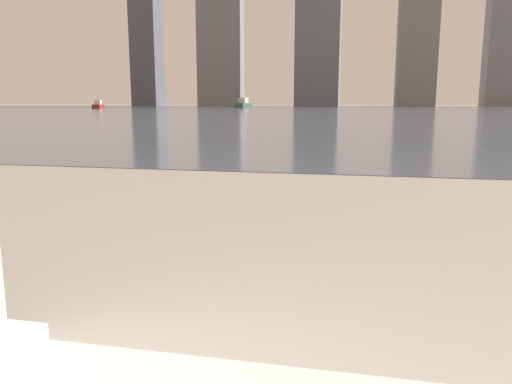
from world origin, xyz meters
TOP-DOWN VIEW (x-y plane):
  - harbor_water at (0.00, 62.00)m, footprint 180.00×110.00m
  - harbor_boat_0 at (-19.15, 81.35)m, footprint 2.07×4.51m
  - harbor_boat_2 at (-38.16, 68.39)m, footprint 1.97×3.43m
  - skyline_tower_0 at (-52.23, 118.00)m, footprint 6.09×7.39m
  - skyline_tower_1 at (-33.57, 118.00)m, footprint 10.09×6.04m

SIDE VIEW (x-z plane):
  - harbor_water at x=0.00m, z-range 0.00..0.01m
  - harbor_boat_2 at x=-38.16m, z-range -0.17..1.05m
  - harbor_boat_0 at x=-19.15m, z-range -0.23..1.40m
  - skyline_tower_0 at x=-52.23m, z-range 0.00..31.71m
  - skyline_tower_1 at x=-33.57m, z-range 0.00..45.16m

